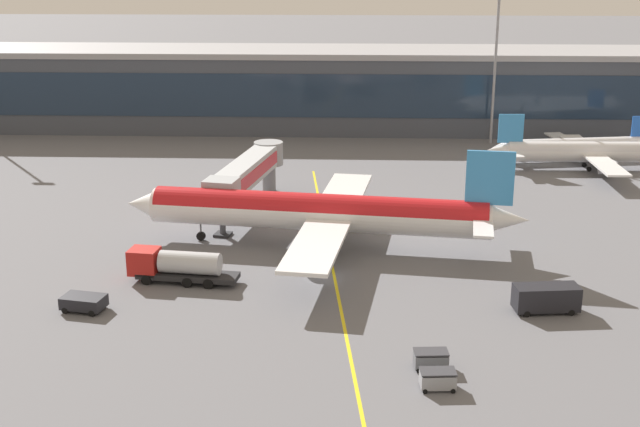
# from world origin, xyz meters

# --- Properties ---
(ground_plane) EXTENTS (700.00, 700.00, 0.00)m
(ground_plane) POSITION_xyz_m (0.00, 0.00, 0.00)
(ground_plane) COLOR slate
(apron_lead_in_line) EXTENTS (8.10, 79.65, 0.01)m
(apron_lead_in_line) POSITION_xyz_m (1.21, 2.00, 0.00)
(apron_lead_in_line) COLOR yellow
(apron_lead_in_line) RESTS_ON ground_plane
(terminal_building) EXTENTS (179.00, 18.02, 14.29)m
(terminal_building) POSITION_xyz_m (-19.09, 73.88, 7.16)
(terminal_building) COLOR #424751
(terminal_building) RESTS_ON ground_plane
(main_airliner) EXTENTS (44.31, 35.37, 11.55)m
(main_airliner) POSITION_xyz_m (-0.28, 8.55, 4.05)
(main_airliner) COLOR white
(main_airliner) RESTS_ON ground_plane
(jet_bridge) EXTENTS (7.47, 22.86, 6.75)m
(jet_bridge) POSITION_xyz_m (-9.77, 22.17, 5.06)
(jet_bridge) COLOR #B2B7BC
(jet_bridge) RESTS_ON ground_plane
(fuel_tanker) EXTENTS (11.02, 3.80, 3.25)m
(fuel_tanker) POSITION_xyz_m (-14.06, -2.17, 1.75)
(fuel_tanker) COLOR #232326
(fuel_tanker) RESTS_ON ground_plane
(lavatory_truck) EXTENTS (6.02, 2.95, 2.50)m
(lavatory_truck) POSITION_xyz_m (20.58, -7.96, 1.42)
(lavatory_truck) COLOR black
(lavatory_truck) RESTS_ON ground_plane
(pushback_tug) EXTENTS (4.17, 2.99, 1.40)m
(pushback_tug) POSITION_xyz_m (-21.15, -9.33, 0.85)
(pushback_tug) COLOR black
(pushback_tug) RESTS_ON ground_plane
(baggage_cart_0) EXTENTS (2.76, 1.80, 1.48)m
(baggage_cart_0) POSITION_xyz_m (9.66, -22.43, 0.78)
(baggage_cart_0) COLOR gray
(baggage_cart_0) RESTS_ON ground_plane
(baggage_cart_1) EXTENTS (2.76, 1.80, 1.48)m
(baggage_cart_1) POSITION_xyz_m (9.42, -19.24, 0.78)
(baggage_cart_1) COLOR #595B60
(baggage_cart_1) RESTS_ON ground_plane
(commuter_jet_far) EXTENTS (32.81, 26.01, 8.25)m
(commuter_jet_far) POSITION_xyz_m (39.39, 44.64, 2.68)
(commuter_jet_far) COLOR white
(commuter_jet_far) RESTS_ON ground_plane
(commuter_jet_near) EXTENTS (26.60, 21.31, 6.67)m
(commuter_jet_near) POSITION_xyz_m (37.28, 50.39, 2.29)
(commuter_jet_near) COLOR silver
(commuter_jet_near) RESTS_ON ground_plane
(apron_light_mast_1) EXTENTS (2.80, 0.50, 24.44)m
(apron_light_mast_1) POSITION_xyz_m (26.32, 61.92, 14.22)
(apron_light_mast_1) COLOR gray
(apron_light_mast_1) RESTS_ON ground_plane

